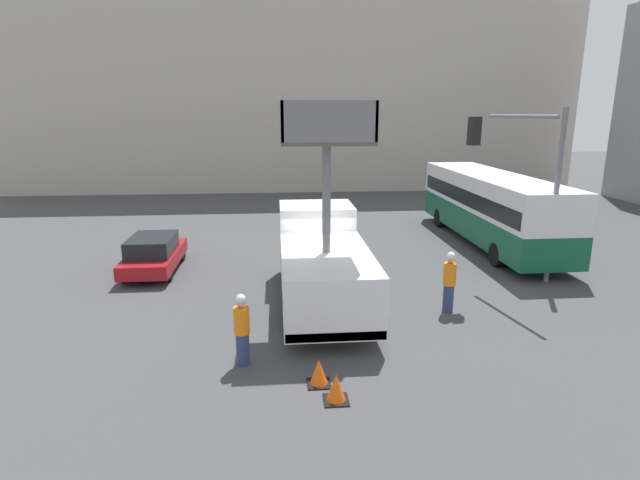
% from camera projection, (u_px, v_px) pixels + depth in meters
% --- Properties ---
extents(ground_plane, '(120.00, 120.00, 0.00)m').
position_uv_depth(ground_plane, '(321.00, 302.00, 16.18)').
color(ground_plane, '#424244').
extents(building_backdrop_far, '(44.00, 10.00, 17.75)m').
position_uv_depth(building_backdrop_far, '(291.00, 76.00, 40.94)').
color(building_backdrop_far, '#BCB2A3').
rests_on(building_backdrop_far, ground_plane).
extents(utility_truck, '(2.59, 7.27, 6.28)m').
position_uv_depth(utility_truck, '(322.00, 258.00, 15.87)').
color(utility_truck, white).
rests_on(utility_truck, ground_plane).
extents(city_bus, '(2.62, 11.59, 3.23)m').
position_uv_depth(city_bus, '(490.00, 204.00, 23.07)').
color(city_bus, '#145638').
rests_on(city_bus, ground_plane).
extents(traffic_light_pole, '(3.64, 3.39, 6.15)m').
position_uv_depth(traffic_light_pole, '(529.00, 168.00, 16.85)').
color(traffic_light_pole, slate).
rests_on(traffic_light_pole, ground_plane).
extents(road_worker_near_truck, '(0.38, 0.38, 1.82)m').
position_uv_depth(road_worker_near_truck, '(242.00, 330.00, 11.96)').
color(road_worker_near_truck, navy).
rests_on(road_worker_near_truck, ground_plane).
extents(road_worker_directing, '(0.38, 0.38, 1.92)m').
position_uv_depth(road_worker_directing, '(449.00, 282.00, 15.19)').
color(road_worker_directing, navy).
rests_on(road_worker_directing, ground_plane).
extents(traffic_cone_near_truck, '(0.53, 0.53, 0.61)m').
position_uv_depth(traffic_cone_near_truck, '(319.00, 373.00, 11.24)').
color(traffic_cone_near_truck, black).
rests_on(traffic_cone_near_truck, ground_plane).
extents(traffic_cone_mid_road, '(0.54, 0.54, 0.61)m').
position_uv_depth(traffic_cone_mid_road, '(336.00, 389.00, 10.59)').
color(traffic_cone_mid_road, black).
rests_on(traffic_cone_mid_road, ground_plane).
extents(parked_car_curbside, '(1.79, 4.22, 1.41)m').
position_uv_depth(parked_car_curbside, '(154.00, 253.00, 19.16)').
color(parked_car_curbside, maroon).
rests_on(parked_car_curbside, ground_plane).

